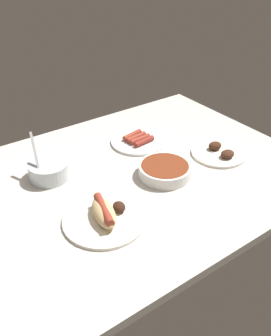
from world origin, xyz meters
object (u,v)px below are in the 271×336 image
bowl_coleslaw (49,169)px  plate_sausages (138,141)px  plate_hotdog_assembled (105,216)px  plate_grilled_meat (219,152)px  bowl_chili (165,170)px

bowl_coleslaw → plate_sausages: bearing=-176.9°
plate_hotdog_assembled → plate_grilled_meat: size_ratio=1.20×
plate_hotdog_assembled → plate_grilled_meat: plate_hotdog_assembled is taller
plate_hotdog_assembled → bowl_coleslaw: bowl_coleslaw is taller
plate_sausages → plate_grilled_meat: size_ratio=1.06×
plate_grilled_meat → plate_sausages: bearing=-52.1°
bowl_chili → plate_grilled_meat: bearing=177.5°
plate_hotdog_assembled → plate_sausages: (-34.54, -31.61, -0.89)cm
plate_hotdog_assembled → plate_sausages: size_ratio=1.14×
plate_hotdog_assembled → bowl_coleslaw: bearing=-82.8°
bowl_chili → bowl_coleslaw: size_ratio=1.17×
bowl_chili → bowl_coleslaw: (32.37, -21.56, 0.94)cm
plate_sausages → plate_grilled_meat: 31.30cm
plate_hotdog_assembled → bowl_chili: bearing=-164.4°
plate_sausages → plate_grilled_meat: (-19.21, 24.71, 0.05)cm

